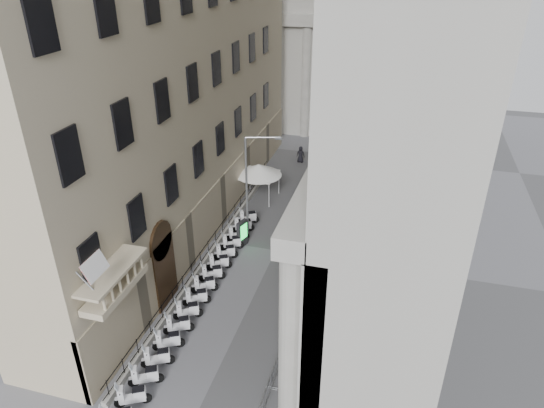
% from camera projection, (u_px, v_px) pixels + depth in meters
% --- Properties ---
extents(iron_fence, '(0.30, 28.00, 1.40)m').
position_uv_depth(iron_fence, '(214.00, 250.00, 34.75)').
color(iron_fence, black).
rests_on(iron_fence, ground).
extents(blue_awning, '(1.60, 3.00, 3.00)m').
position_uv_depth(blue_awning, '(346.00, 213.00, 39.58)').
color(blue_awning, navy).
rests_on(blue_awning, ground).
extents(flag, '(1.00, 1.40, 8.20)m').
position_uv_depth(flag, '(122.00, 394.00, 23.61)').
color(flag, '#9E0C11').
rests_on(flag, ground).
extents(scooter_1, '(1.50, 1.14, 1.50)m').
position_uv_depth(scooter_1, '(134.00, 404.00, 23.06)').
color(scooter_1, white).
rests_on(scooter_1, ground).
extents(scooter_2, '(1.50, 1.14, 1.50)m').
position_uv_depth(scooter_2, '(147.00, 384.00, 24.14)').
color(scooter_2, white).
rests_on(scooter_2, ground).
extents(scooter_3, '(1.50, 1.14, 1.50)m').
position_uv_depth(scooter_3, '(159.00, 365.00, 25.22)').
color(scooter_3, white).
rests_on(scooter_3, ground).
extents(scooter_4, '(1.50, 1.14, 1.50)m').
position_uv_depth(scooter_4, '(170.00, 348.00, 26.29)').
color(scooter_4, white).
rests_on(scooter_4, ground).
extents(scooter_5, '(1.50, 1.14, 1.50)m').
position_uv_depth(scooter_5, '(180.00, 332.00, 27.37)').
color(scooter_5, white).
rests_on(scooter_5, ground).
extents(scooter_6, '(1.50, 1.14, 1.50)m').
position_uv_depth(scooter_6, '(189.00, 318.00, 28.45)').
color(scooter_6, white).
rests_on(scooter_6, ground).
extents(scooter_7, '(1.50, 1.14, 1.50)m').
position_uv_depth(scooter_7, '(197.00, 304.00, 29.52)').
color(scooter_7, white).
rests_on(scooter_7, ground).
extents(scooter_8, '(1.50, 1.14, 1.50)m').
position_uv_depth(scooter_8, '(205.00, 292.00, 30.60)').
color(scooter_8, white).
rests_on(scooter_8, ground).
extents(scooter_9, '(1.50, 1.14, 1.50)m').
position_uv_depth(scooter_9, '(213.00, 280.00, 31.68)').
color(scooter_9, white).
rests_on(scooter_9, ground).
extents(scooter_10, '(1.50, 1.14, 1.50)m').
position_uv_depth(scooter_10, '(220.00, 269.00, 32.76)').
color(scooter_10, white).
rests_on(scooter_10, ground).
extents(scooter_11, '(1.50, 1.14, 1.50)m').
position_uv_depth(scooter_11, '(226.00, 259.00, 33.83)').
color(scooter_11, white).
rests_on(scooter_11, ground).
extents(scooter_12, '(1.50, 1.14, 1.50)m').
position_uv_depth(scooter_12, '(232.00, 249.00, 34.91)').
color(scooter_12, white).
rests_on(scooter_12, ground).
extents(scooter_13, '(1.50, 1.14, 1.50)m').
position_uv_depth(scooter_13, '(238.00, 240.00, 35.99)').
color(scooter_13, white).
rests_on(scooter_13, ground).
extents(scooter_14, '(1.50, 1.14, 1.50)m').
position_uv_depth(scooter_14, '(243.00, 232.00, 37.06)').
color(scooter_14, white).
rests_on(scooter_14, ground).
extents(scooter_15, '(1.50, 1.14, 1.50)m').
position_uv_depth(scooter_15, '(248.00, 223.00, 38.14)').
color(scooter_15, white).
rests_on(scooter_15, ground).
extents(barrier_1, '(0.60, 2.40, 1.10)m').
position_uv_depth(barrier_1, '(278.00, 370.00, 24.96)').
color(barrier_1, '#96999D').
rests_on(barrier_1, ground).
extents(barrier_2, '(0.60, 2.40, 1.10)m').
position_uv_depth(barrier_2, '(290.00, 336.00, 27.09)').
color(barrier_2, '#96999D').
rests_on(barrier_2, ground).
extents(barrier_3, '(0.60, 2.40, 1.10)m').
position_uv_depth(barrier_3, '(299.00, 308.00, 29.22)').
color(barrier_3, '#96999D').
rests_on(barrier_3, ground).
extents(barrier_4, '(0.60, 2.40, 1.10)m').
position_uv_depth(barrier_4, '(308.00, 283.00, 31.35)').
color(barrier_4, '#96999D').
rests_on(barrier_4, ground).
extents(barrier_5, '(0.60, 2.40, 1.10)m').
position_uv_depth(barrier_5, '(315.00, 262.00, 33.47)').
color(barrier_5, '#96999D').
rests_on(barrier_5, ground).
extents(security_tent, '(3.88, 3.88, 3.15)m').
position_uv_depth(security_tent, '(258.00, 170.00, 40.90)').
color(security_tent, white).
rests_on(security_tent, ground).
extents(street_lamp, '(2.53, 0.86, 7.95)m').
position_uv_depth(street_lamp, '(251.00, 180.00, 34.18)').
color(street_lamp, '#919499').
rests_on(street_lamp, ground).
extents(info_kiosk, '(0.57, 1.00, 2.04)m').
position_uv_depth(info_kiosk, '(242.00, 233.00, 34.84)').
color(info_kiosk, black).
rests_on(info_kiosk, ground).
extents(pedestrian_a, '(0.69, 0.49, 1.79)m').
position_uv_depth(pedestrian_a, '(313.00, 174.00, 44.22)').
color(pedestrian_a, black).
rests_on(pedestrian_a, ground).
extents(pedestrian_b, '(1.04, 0.88, 1.88)m').
position_uv_depth(pedestrian_b, '(327.00, 160.00, 47.03)').
color(pedestrian_b, black).
rests_on(pedestrian_b, ground).
extents(pedestrian_c, '(0.84, 0.56, 1.69)m').
position_uv_depth(pedestrian_c, '(301.00, 154.00, 48.58)').
color(pedestrian_c, black).
rests_on(pedestrian_c, ground).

